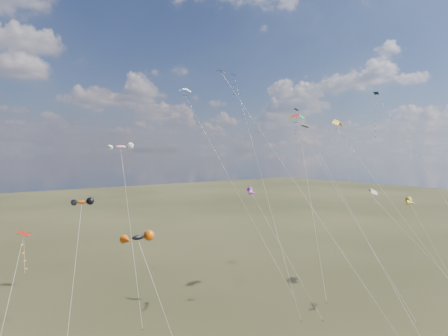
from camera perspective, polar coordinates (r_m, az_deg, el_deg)
diamond_black_high at (r=74.02m, az=10.47°, el=5.04°), size 10.90×16.17×29.20m
diamond_navy_tall at (r=72.86m, az=2.05°, el=9.64°), size 9.76×25.81×35.70m
diamond_black_mid at (r=43.47m, az=17.00°, el=-4.50°), size 4.63×14.24×24.22m
diamond_red_low at (r=46.41m, az=-26.80°, el=-11.27°), size 5.56×8.90×13.19m
diamond_navy_right at (r=60.93m, az=21.73°, el=5.73°), size 4.84×23.01×29.85m
diamond_orange_center at (r=41.43m, az=8.55°, el=0.44°), size 9.32×20.69×30.46m
parafoil_yellow at (r=67.28m, az=15.98°, el=6.39°), size 6.10×19.94×26.93m
parafoil_blue_white at (r=64.94m, az=-5.51°, el=10.91°), size 8.99×18.13×31.75m
parafoil_striped at (r=70.49m, az=20.55°, el=-2.93°), size 6.78×13.59×15.73m
parafoil_tricolor at (r=59.07m, az=10.39°, el=7.24°), size 6.25×16.95×27.10m
novelty_black_orange at (r=42.22m, az=-12.15°, el=-9.70°), size 3.32×7.31×13.16m
novelty_orange_black at (r=55.38m, az=-19.67°, el=-4.67°), size 6.97×12.74×15.33m
novelty_white_purple at (r=54.91m, az=3.93°, el=-3.37°), size 4.99×10.79×16.34m
novelty_redwhite_stripe at (r=65.48m, az=-14.54°, el=2.89°), size 6.53×18.35×22.68m
novelty_blue_yellow at (r=60.45m, az=25.03°, el=-4.40°), size 2.25×9.90×15.00m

